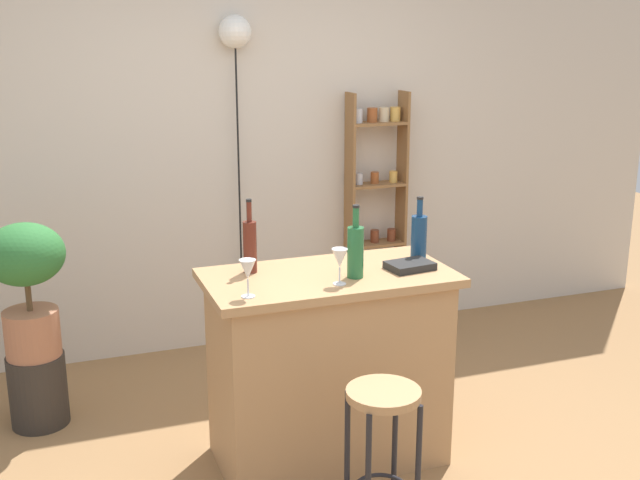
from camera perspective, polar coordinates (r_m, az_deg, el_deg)
back_wall at (r=5.09m, az=-6.02°, el=7.75°), size 6.40×0.10×2.80m
kitchen_counter at (r=3.81m, az=0.59°, el=-9.23°), size 1.16×0.61×0.95m
bar_stool at (r=3.26m, az=4.58°, el=-13.62°), size 0.30×0.30×0.66m
spice_shelf at (r=5.34m, az=4.07°, el=2.33°), size 0.40×0.16×1.65m
plant_stool at (r=4.49m, az=-19.80°, el=-10.19°), size 0.30×0.30×0.39m
potted_plant at (r=4.27m, az=-20.54°, el=-2.60°), size 0.40×0.36×0.71m
bottle_wine_red at (r=3.64m, az=-5.12°, el=-0.36°), size 0.06×0.06×0.35m
bottle_olive_oil at (r=3.55m, az=2.59°, el=-0.75°), size 0.08×0.08×0.34m
bottle_sauce_amber at (r=3.87m, az=7.20°, el=0.31°), size 0.08×0.08×0.31m
wine_glass_left at (r=3.31m, az=-5.28°, el=-2.22°), size 0.07×0.07×0.16m
wine_glass_center at (r=3.46m, az=1.44°, el=-1.39°), size 0.07×0.07×0.16m
cookbook at (r=3.72m, az=6.55°, el=-1.86°), size 0.23×0.18×0.03m
pendant_globe_light at (r=4.93m, az=-6.19°, el=14.43°), size 0.20×0.20×2.13m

